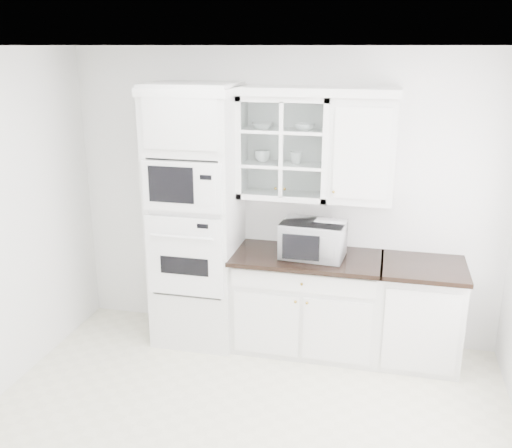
# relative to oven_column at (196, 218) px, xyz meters

# --- Properties ---
(ground) EXTENTS (4.00, 3.50, 0.01)m
(ground) POSITION_rel_oven_column_xyz_m (0.75, -1.42, -1.19)
(ground) COLOR beige
(ground) RESTS_ON ground
(room_shell) EXTENTS (4.00, 3.50, 2.70)m
(room_shell) POSITION_rel_oven_column_xyz_m (0.75, -0.99, 0.58)
(room_shell) COLOR white
(room_shell) RESTS_ON ground
(oven_column) EXTENTS (0.76, 0.68, 2.40)m
(oven_column) POSITION_rel_oven_column_xyz_m (0.00, 0.00, 0.00)
(oven_column) COLOR silver
(oven_column) RESTS_ON ground
(base_cabinet_run) EXTENTS (1.32, 0.67, 0.92)m
(base_cabinet_run) POSITION_rel_oven_column_xyz_m (1.03, 0.03, -0.74)
(base_cabinet_run) COLOR silver
(base_cabinet_run) RESTS_ON ground
(extra_base_cabinet) EXTENTS (0.72, 0.67, 0.92)m
(extra_base_cabinet) POSITION_rel_oven_column_xyz_m (2.03, 0.03, -0.74)
(extra_base_cabinet) COLOR silver
(extra_base_cabinet) RESTS_ON ground
(upper_cabinet_glass) EXTENTS (0.80, 0.33, 0.90)m
(upper_cabinet_glass) POSITION_rel_oven_column_xyz_m (0.78, 0.17, 0.65)
(upper_cabinet_glass) COLOR silver
(upper_cabinet_glass) RESTS_ON room_shell
(upper_cabinet_solid) EXTENTS (0.55, 0.33, 0.90)m
(upper_cabinet_solid) POSITION_rel_oven_column_xyz_m (1.46, 0.17, 0.65)
(upper_cabinet_solid) COLOR silver
(upper_cabinet_solid) RESTS_ON room_shell
(crown_molding) EXTENTS (2.14, 0.38, 0.07)m
(crown_molding) POSITION_rel_oven_column_xyz_m (0.68, 0.14, 1.14)
(crown_molding) COLOR white
(crown_molding) RESTS_ON room_shell
(countertop_microwave) EXTENTS (0.58, 0.50, 0.32)m
(countertop_microwave) POSITION_rel_oven_column_xyz_m (1.08, 0.02, -0.12)
(countertop_microwave) COLOR white
(countertop_microwave) RESTS_ON base_cabinet_run
(bowl_a) EXTENTS (0.22, 0.22, 0.05)m
(bowl_a) POSITION_rel_oven_column_xyz_m (0.58, 0.17, 0.83)
(bowl_a) COLOR white
(bowl_a) RESTS_ON upper_cabinet_glass
(bowl_b) EXTENTS (0.22, 0.22, 0.05)m
(bowl_b) POSITION_rel_oven_column_xyz_m (0.96, 0.15, 0.84)
(bowl_b) COLOR white
(bowl_b) RESTS_ON upper_cabinet_glass
(cup_a) EXTENTS (0.15, 0.15, 0.10)m
(cup_a) POSITION_rel_oven_column_xyz_m (0.58, 0.18, 0.56)
(cup_a) COLOR white
(cup_a) RESTS_ON upper_cabinet_glass
(cup_b) EXTENTS (0.12, 0.12, 0.11)m
(cup_b) POSITION_rel_oven_column_xyz_m (0.89, 0.16, 0.56)
(cup_b) COLOR white
(cup_b) RESTS_ON upper_cabinet_glass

